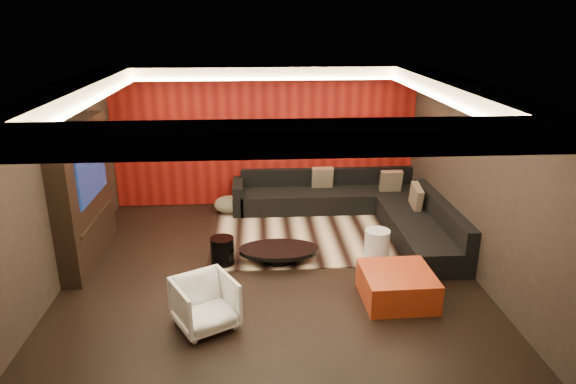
{
  "coord_description": "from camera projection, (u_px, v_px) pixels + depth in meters",
  "views": [
    {
      "loc": [
        -0.21,
        -7.02,
        3.69
      ],
      "look_at": [
        0.3,
        0.6,
        1.05
      ],
      "focal_mm": 32.0,
      "sensor_mm": 36.0,
      "label": 1
    }
  ],
  "objects": [
    {
      "name": "drum_stool",
      "position": [
        222.0,
        251.0,
        7.94
      ],
      "size": [
        0.38,
        0.38,
        0.43
      ],
      "primitive_type": "cylinder",
      "rotation": [
        0.0,
        0.0,
        0.05
      ],
      "color": "black",
      "rests_on": "rug"
    },
    {
      "name": "tv_screen",
      "position": [
        91.0,
        171.0,
        7.76
      ],
      "size": [
        0.04,
        1.3,
        0.8
      ],
      "primitive_type": "cube",
      "color": "black",
      "rests_on": "ground"
    },
    {
      "name": "cove_back",
      "position": [
        265.0,
        79.0,
        9.21
      ],
      "size": [
        4.8,
        0.08,
        0.04
      ],
      "primitive_type": "cube",
      "color": "#FFD899",
      "rests_on": "ground"
    },
    {
      "name": "red_feature_wall",
      "position": [
        265.0,
        137.0,
        10.18
      ],
      "size": [
        5.98,
        0.05,
        2.78
      ],
      "primitive_type": "cube",
      "color": "#6B0C0A",
      "rests_on": "ground"
    },
    {
      "name": "striped_pouf",
      "position": [
        229.0,
        204.0,
        10.04
      ],
      "size": [
        0.72,
        0.72,
        0.31
      ],
      "primitive_type": "ellipsoid",
      "rotation": [
        0.0,
        0.0,
        0.31
      ],
      "color": "beige",
      "rests_on": "rug"
    },
    {
      "name": "wall_back",
      "position": [
        265.0,
        136.0,
        10.22
      ],
      "size": [
        6.0,
        0.02,
        2.8
      ],
      "primitive_type": "cube",
      "color": "black",
      "rests_on": "ground"
    },
    {
      "name": "armchair",
      "position": [
        205.0,
        303.0,
        6.33
      ],
      "size": [
        0.95,
        0.96,
        0.65
      ],
      "primitive_type": "imported",
      "rotation": [
        0.0,
        0.0,
        0.5
      ],
      "color": "white",
      "rests_on": "floor"
    },
    {
      "name": "rug",
      "position": [
        324.0,
        229.0,
        9.3
      ],
      "size": [
        4.0,
        3.0,
        0.02
      ],
      "primitive_type": "cube",
      "rotation": [
        0.0,
        0.0,
        -0.0
      ],
      "color": "beige",
      "rests_on": "floor"
    },
    {
      "name": "soffit_front",
      "position": [
        279.0,
        138.0,
        4.41
      ],
      "size": [
        6.0,
        0.6,
        0.22
      ],
      "primitive_type": "cube",
      "color": "silver",
      "rests_on": "ground"
    },
    {
      "name": "floor",
      "position": [
        271.0,
        271.0,
        7.84
      ],
      "size": [
        6.0,
        6.0,
        0.02
      ],
      "primitive_type": "cube",
      "color": "black",
      "rests_on": "ground"
    },
    {
      "name": "soffit_back",
      "position": [
        264.0,
        72.0,
        9.5
      ],
      "size": [
        6.0,
        0.6,
        0.22
      ],
      "primitive_type": "cube",
      "color": "silver",
      "rests_on": "ground"
    },
    {
      "name": "coffee_table",
      "position": [
        279.0,
        254.0,
        8.07
      ],
      "size": [
        1.29,
        1.29,
        0.21
      ],
      "primitive_type": "cylinder",
      "rotation": [
        0.0,
        0.0,
        -0.02
      ],
      "color": "black",
      "rests_on": "rug"
    },
    {
      "name": "cove_right",
      "position": [
        438.0,
        98.0,
        7.13
      ],
      "size": [
        0.08,
        4.8,
        0.04
      ],
      "primitive_type": "cube",
      "color": "#FFD899",
      "rests_on": "ground"
    },
    {
      "name": "wall_left",
      "position": [
        56.0,
        188.0,
        7.19
      ],
      "size": [
        0.02,
        6.0,
        2.8
      ],
      "primitive_type": "cube",
      "color": "black",
      "rests_on": "ground"
    },
    {
      "name": "wall_right",
      "position": [
        474.0,
        179.0,
        7.57
      ],
      "size": [
        0.02,
        6.0,
        2.8
      ],
      "primitive_type": "cube",
      "color": "black",
      "rests_on": "ground"
    },
    {
      "name": "tv_shelf",
      "position": [
        97.0,
        217.0,
        8.0
      ],
      "size": [
        0.04,
        1.6,
        0.04
      ],
      "primitive_type": "cube",
      "color": "black",
      "rests_on": "ground"
    },
    {
      "name": "throw_pillows",
      "position": [
        375.0,
        185.0,
        9.8
      ],
      "size": [
        1.79,
        1.62,
        0.5
      ],
      "color": "#C9B193",
      "rests_on": "sectional_sofa"
    },
    {
      "name": "soffit_left",
      "position": [
        65.0,
        95.0,
        6.79
      ],
      "size": [
        0.6,
        4.8,
        0.22
      ],
      "primitive_type": "cube",
      "color": "silver",
      "rests_on": "ground"
    },
    {
      "name": "soffit_right",
      "position": [
        463.0,
        91.0,
        7.13
      ],
      "size": [
        0.6,
        4.8,
        0.22
      ],
      "primitive_type": "cube",
      "color": "silver",
      "rests_on": "ground"
    },
    {
      "name": "ceiling",
      "position": [
        269.0,
        84.0,
        6.92
      ],
      "size": [
        6.0,
        6.0,
        0.02
      ],
      "primitive_type": "cube",
      "color": "silver",
      "rests_on": "ground"
    },
    {
      "name": "cove_left",
      "position": [
        92.0,
        101.0,
        6.84
      ],
      "size": [
        0.08,
        4.8,
        0.04
      ],
      "primitive_type": "cube",
      "color": "#FFD899",
      "rests_on": "ground"
    },
    {
      "name": "sectional_sofa",
      "position": [
        360.0,
        208.0,
        9.62
      ],
      "size": [
        3.65,
        3.5,
        0.75
      ],
      "color": "black",
      "rests_on": "floor"
    },
    {
      "name": "cove_front",
      "position": [
        277.0,
        139.0,
        4.76
      ],
      "size": [
        4.8,
        0.08,
        0.04
      ],
      "primitive_type": "cube",
      "color": "#FFD899",
      "rests_on": "ground"
    },
    {
      "name": "orange_ottoman",
      "position": [
        397.0,
        286.0,
        6.97
      ],
      "size": [
        0.96,
        0.96,
        0.42
      ],
      "primitive_type": "cube",
      "rotation": [
        0.0,
        0.0,
        0.02
      ],
      "color": "#A13614",
      "rests_on": "floor"
    },
    {
      "name": "white_side_table",
      "position": [
        377.0,
        245.0,
        8.12
      ],
      "size": [
        0.52,
        0.52,
        0.49
      ],
      "primitive_type": "cylinder",
      "rotation": [
        0.0,
        0.0,
        0.43
      ],
      "color": "white",
      "rests_on": "floor"
    },
    {
      "name": "tv_surround",
      "position": [
        83.0,
        193.0,
        7.86
      ],
      "size": [
        0.3,
        2.0,
        2.2
      ],
      "primitive_type": "cube",
      "color": "black",
      "rests_on": "ground"
    }
  ]
}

